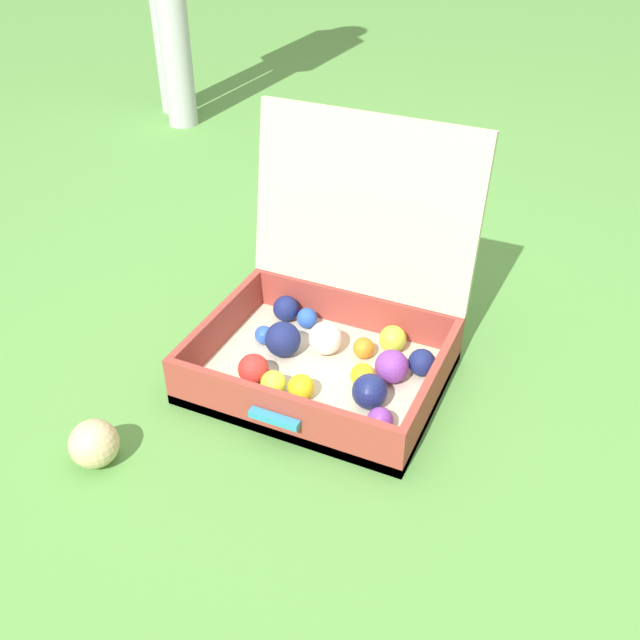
% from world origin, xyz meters
% --- Properties ---
extents(ground_plane, '(16.00, 16.00, 0.00)m').
position_xyz_m(ground_plane, '(0.00, 0.00, 0.00)').
color(ground_plane, '#569342').
extents(open_suitcase, '(0.54, 0.53, 0.54)m').
position_xyz_m(open_suitcase, '(0.05, 0.02, 0.11)').
color(open_suitcase, beige).
rests_on(open_suitcase, ground).
extents(stray_ball_on_grass, '(0.10, 0.10, 0.10)m').
position_xyz_m(stray_ball_on_grass, '(-0.25, -0.46, 0.05)').
color(stray_ball_on_grass, '#D1B784').
rests_on(stray_ball_on_grass, ground).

